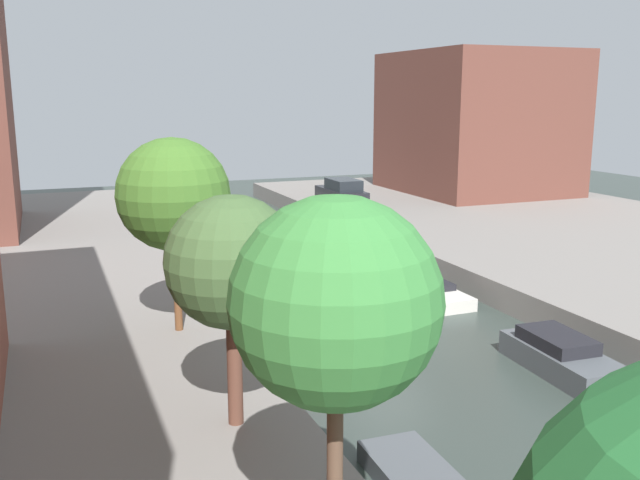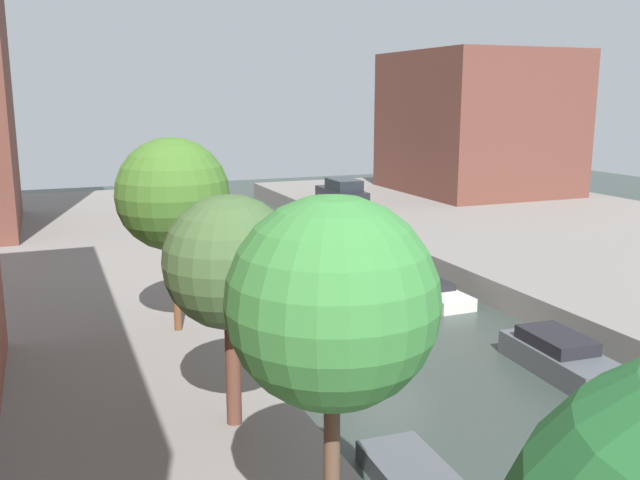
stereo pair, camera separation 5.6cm
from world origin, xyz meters
The scene contains 14 objects.
ground_plane centered at (0.00, 0.00, 0.00)m, with size 84.00×84.00×0.00m, color #333D38.
low_block_right centered at (18.00, 22.17, 5.68)m, with size 10.00×11.32×9.37m, color brown.
street_tree_1 centered at (-6.52, -10.72, 5.01)m, with size 2.74×2.74×5.40m.
street_tree_2 centered at (-6.52, -5.58, 4.36)m, with size 2.65×2.65×4.72m.
street_tree_3 centered at (-6.52, 0.60, 4.89)m, with size 3.12×3.12×5.46m.
parked_car centered at (7.24, 20.42, 1.63)m, with size 1.83×4.60×1.52m.
moored_boat_left_2 centered at (-3.40, 0.14, 0.43)m, with size 1.54×4.34×1.02m.
moored_boat_left_3 centered at (-3.95, 7.39, 0.38)m, with size 1.69×4.12×0.89m.
moored_boat_left_4 centered at (-3.68, 15.67, 0.29)m, with size 1.47×4.06×0.67m.
moored_boat_left_5 centered at (-4.13, 22.44, 0.31)m, with size 1.61×4.22×0.72m.
moored_boat_right_2 centered at (3.19, -4.03, 0.45)m, with size 1.77×3.94×1.05m.
moored_boat_right_3 centered at (3.50, 3.54, 0.30)m, with size 1.43×4.08×0.70m.
moored_boat_right_4 centered at (2.96, 9.46, 0.37)m, with size 1.54×3.22×0.85m.
moored_boat_right_5 centered at (3.38, 16.44, 0.33)m, with size 1.63×4.15×0.78m.
Camera 2 is at (-9.79, -18.47, 7.60)m, focal length 39.06 mm.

